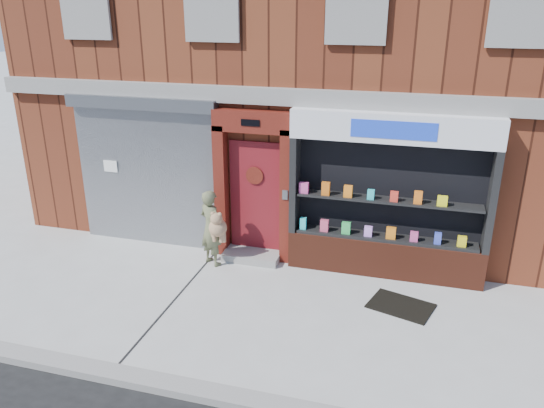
% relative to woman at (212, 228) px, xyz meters
% --- Properties ---
extents(ground, '(80.00, 80.00, 0.00)m').
position_rel_woman_xyz_m(ground, '(1.40, -1.32, -0.76)').
color(ground, '#9E9E99').
rests_on(ground, ground).
extents(curb, '(60.00, 0.30, 0.12)m').
position_rel_woman_xyz_m(curb, '(1.40, -3.47, -0.70)').
color(curb, gray).
rests_on(curb, ground).
extents(building, '(12.00, 8.16, 8.00)m').
position_rel_woman_xyz_m(building, '(1.40, 4.68, 3.24)').
color(building, '#572313').
rests_on(building, ground).
extents(shutter_bay, '(3.10, 0.30, 3.04)m').
position_rel_woman_xyz_m(shutter_bay, '(-1.60, 0.61, 0.96)').
color(shutter_bay, gray).
rests_on(shutter_bay, ground).
extents(red_door_bay, '(1.52, 0.58, 2.90)m').
position_rel_woman_xyz_m(red_door_bay, '(0.65, 0.54, 0.70)').
color(red_door_bay, '#4D140D').
rests_on(red_door_bay, ground).
extents(pharmacy_bay, '(3.50, 0.41, 3.00)m').
position_rel_woman_xyz_m(pharmacy_bay, '(3.15, 0.50, 0.61)').
color(pharmacy_bay, '#5A2415').
rests_on(pharmacy_bay, ground).
extents(woman, '(0.67, 0.57, 1.49)m').
position_rel_woman_xyz_m(woman, '(0.00, 0.00, 0.00)').
color(woman, '#5C603F').
rests_on(woman, ground).
extents(doormat, '(1.16, 0.96, 0.02)m').
position_rel_woman_xyz_m(doormat, '(3.55, -0.60, -0.75)').
color(doormat, black).
rests_on(doormat, ground).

